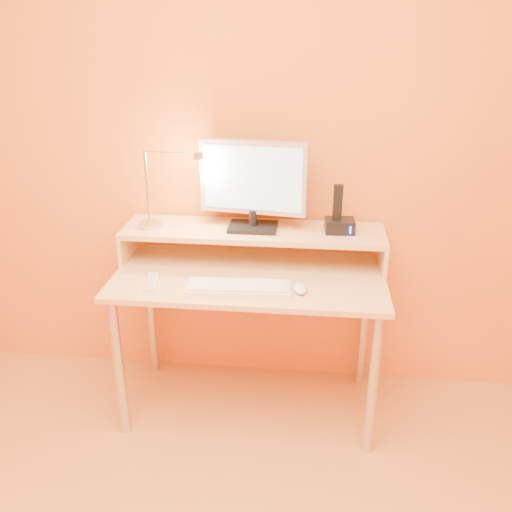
# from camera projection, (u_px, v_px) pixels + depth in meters

# --- Properties ---
(wall_back) EXTENTS (3.00, 0.04, 2.50)m
(wall_back) POSITION_uv_depth(u_px,v_px,m) (257.00, 141.00, 2.51)
(wall_back) COLOR orange
(wall_back) RESTS_ON floor
(desk_leg_fl) EXTENTS (0.04, 0.04, 0.69)m
(desk_leg_fl) POSITION_uv_depth(u_px,v_px,m) (119.00, 369.00, 2.40)
(desk_leg_fl) COLOR silver
(desk_leg_fl) RESTS_ON floor
(desk_leg_fr) EXTENTS (0.04, 0.04, 0.69)m
(desk_leg_fr) POSITION_uv_depth(u_px,v_px,m) (373.00, 385.00, 2.29)
(desk_leg_fr) COLOR silver
(desk_leg_fr) RESTS_ON floor
(desk_leg_bl) EXTENTS (0.04, 0.04, 0.69)m
(desk_leg_bl) POSITION_uv_depth(u_px,v_px,m) (151.00, 313.00, 2.85)
(desk_leg_bl) COLOR silver
(desk_leg_bl) RESTS_ON floor
(desk_leg_br) EXTENTS (0.04, 0.04, 0.69)m
(desk_leg_br) POSITION_uv_depth(u_px,v_px,m) (364.00, 325.00, 2.75)
(desk_leg_br) COLOR silver
(desk_leg_br) RESTS_ON floor
(desk_lower) EXTENTS (1.20, 0.60, 0.02)m
(desk_lower) POSITION_uv_depth(u_px,v_px,m) (249.00, 277.00, 2.43)
(desk_lower) COLOR #EDBC81
(desk_lower) RESTS_ON floor
(shelf_riser_left) EXTENTS (0.02, 0.30, 0.14)m
(shelf_riser_left) POSITION_uv_depth(u_px,v_px,m) (130.00, 242.00, 2.59)
(shelf_riser_left) COLOR #EDBC81
(shelf_riser_left) RESTS_ON desk_lower
(shelf_riser_right) EXTENTS (0.02, 0.30, 0.14)m
(shelf_riser_right) POSITION_uv_depth(u_px,v_px,m) (382.00, 253.00, 2.48)
(shelf_riser_right) COLOR #EDBC81
(shelf_riser_right) RESTS_ON desk_lower
(desk_shelf) EXTENTS (1.20, 0.30, 0.02)m
(desk_shelf) POSITION_uv_depth(u_px,v_px,m) (253.00, 231.00, 2.50)
(desk_shelf) COLOR #EDBC81
(desk_shelf) RESTS_ON desk_lower
(monitor_foot) EXTENTS (0.22, 0.16, 0.02)m
(monitor_foot) POSITION_uv_depth(u_px,v_px,m) (253.00, 227.00, 2.49)
(monitor_foot) COLOR black
(monitor_foot) RESTS_ON desk_shelf
(monitor_neck) EXTENTS (0.04, 0.04, 0.07)m
(monitor_neck) POSITION_uv_depth(u_px,v_px,m) (253.00, 218.00, 2.48)
(monitor_neck) COLOR black
(monitor_neck) RESTS_ON monitor_foot
(monitor_panel) EXTENTS (0.48, 0.09, 0.33)m
(monitor_panel) POSITION_uv_depth(u_px,v_px,m) (253.00, 178.00, 2.41)
(monitor_panel) COLOR #B2B3BA
(monitor_panel) RESTS_ON monitor_neck
(monitor_back) EXTENTS (0.43, 0.07, 0.28)m
(monitor_back) POSITION_uv_depth(u_px,v_px,m) (254.00, 176.00, 2.43)
(monitor_back) COLOR black
(monitor_back) RESTS_ON monitor_panel
(monitor_screen) EXTENTS (0.44, 0.06, 0.29)m
(monitor_screen) POSITION_uv_depth(u_px,v_px,m) (253.00, 179.00, 2.40)
(monitor_screen) COLOR #9AC6D7
(monitor_screen) RESTS_ON monitor_panel
(lamp_base) EXTENTS (0.10, 0.10, 0.02)m
(lamp_base) POSITION_uv_depth(u_px,v_px,m) (150.00, 225.00, 2.51)
(lamp_base) COLOR silver
(lamp_base) RESTS_ON desk_shelf
(lamp_post) EXTENTS (0.01, 0.01, 0.33)m
(lamp_post) POSITION_uv_depth(u_px,v_px,m) (147.00, 187.00, 2.44)
(lamp_post) COLOR silver
(lamp_post) RESTS_ON lamp_base
(lamp_arm) EXTENTS (0.24, 0.01, 0.01)m
(lamp_arm) POSITION_uv_depth(u_px,v_px,m) (171.00, 151.00, 2.37)
(lamp_arm) COLOR silver
(lamp_arm) RESTS_ON lamp_post
(lamp_head) EXTENTS (0.04, 0.04, 0.03)m
(lamp_head) POSITION_uv_depth(u_px,v_px,m) (199.00, 156.00, 2.36)
(lamp_head) COLOR silver
(lamp_head) RESTS_ON lamp_arm
(lamp_bulb) EXTENTS (0.03, 0.03, 0.00)m
(lamp_bulb) POSITION_uv_depth(u_px,v_px,m) (199.00, 159.00, 2.37)
(lamp_bulb) COLOR #FFEAC6
(lamp_bulb) RESTS_ON lamp_head
(phone_dock) EXTENTS (0.14, 0.11, 0.06)m
(phone_dock) POSITION_uv_depth(u_px,v_px,m) (340.00, 226.00, 2.45)
(phone_dock) COLOR black
(phone_dock) RESTS_ON desk_shelf
(phone_handset) EXTENTS (0.04, 0.03, 0.16)m
(phone_handset) POSITION_uv_depth(u_px,v_px,m) (338.00, 202.00, 2.41)
(phone_handset) COLOR black
(phone_handset) RESTS_ON phone_dock
(phone_led) EXTENTS (0.01, 0.00, 0.04)m
(phone_led) POSITION_uv_depth(u_px,v_px,m) (350.00, 230.00, 2.40)
(phone_led) COLOR #1726FF
(phone_led) RESTS_ON phone_dock
(keyboard) EXTENTS (0.44, 0.16, 0.02)m
(keyboard) POSITION_uv_depth(u_px,v_px,m) (239.00, 289.00, 2.27)
(keyboard) COLOR silver
(keyboard) RESTS_ON desk_lower
(mouse) EXTENTS (0.06, 0.10, 0.03)m
(mouse) POSITION_uv_depth(u_px,v_px,m) (300.00, 288.00, 2.26)
(mouse) COLOR white
(mouse) RESTS_ON desk_lower
(remote_control) EXTENTS (0.07, 0.16, 0.02)m
(remote_control) POSITION_uv_depth(u_px,v_px,m) (152.00, 282.00, 2.33)
(remote_control) COLOR silver
(remote_control) RESTS_ON desk_lower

